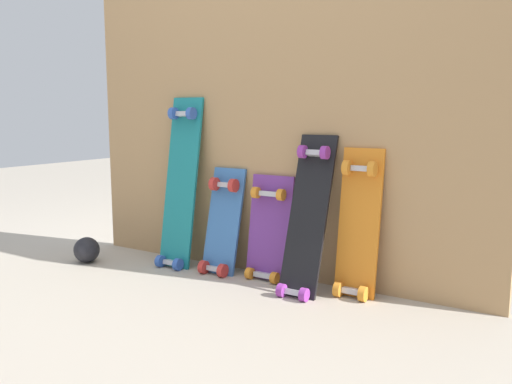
# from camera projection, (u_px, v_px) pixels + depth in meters

# --- Properties ---
(ground_plane) EXTENTS (12.00, 12.00, 0.00)m
(ground_plane) POSITION_uv_depth(u_px,v_px,m) (263.00, 276.00, 2.64)
(ground_plane) COLOR #A89E8E
(plywood_wall_panel) EXTENTS (2.21, 0.04, 1.69)m
(plywood_wall_panel) POSITION_uv_depth(u_px,v_px,m) (271.00, 104.00, 2.57)
(plywood_wall_panel) COLOR tan
(plywood_wall_panel) RESTS_ON ground
(skateboard_teal) EXTENTS (0.19, 0.23, 0.95)m
(skateboard_teal) POSITION_uv_depth(u_px,v_px,m) (180.00, 188.00, 2.79)
(skateboard_teal) COLOR #197A7F
(skateboard_teal) RESTS_ON ground
(skateboard_blue) EXTENTS (0.19, 0.20, 0.59)m
(skateboard_blue) POSITION_uv_depth(u_px,v_px,m) (222.00, 227.00, 2.69)
(skateboard_blue) COLOR #386BAD
(skateboard_blue) RESTS_ON ground
(skateboard_purple) EXTENTS (0.23, 0.15, 0.57)m
(skateboard_purple) POSITION_uv_depth(u_px,v_px,m) (269.00, 234.00, 2.58)
(skateboard_purple) COLOR #6B338C
(skateboard_purple) RESTS_ON ground
(skateboard_black) EXTENTS (0.18, 0.29, 0.78)m
(skateboard_black) POSITION_uv_depth(u_px,v_px,m) (307.00, 222.00, 2.37)
(skateboard_black) COLOR black
(skateboard_black) RESTS_ON ground
(skateboard_orange) EXTENTS (0.19, 0.16, 0.71)m
(skateboard_orange) POSITION_uv_depth(u_px,v_px,m) (358.00, 230.00, 2.33)
(skateboard_orange) COLOR orange
(skateboard_orange) RESTS_ON ground
(rubber_ball) EXTENTS (0.14, 0.14, 0.14)m
(rubber_ball) POSITION_uv_depth(u_px,v_px,m) (87.00, 250.00, 2.88)
(rubber_ball) COLOR black
(rubber_ball) RESTS_ON ground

